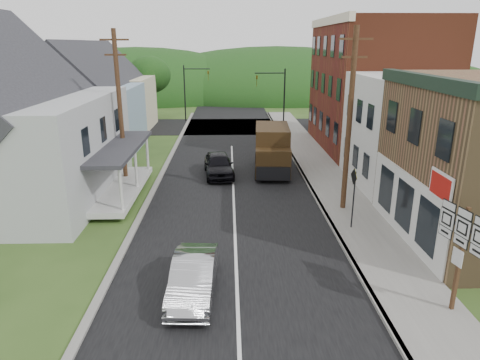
{
  "coord_description": "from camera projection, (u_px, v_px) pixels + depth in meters",
  "views": [
    {
      "loc": [
        -0.25,
        -16.89,
        8.2
      ],
      "look_at": [
        0.26,
        1.85,
        2.2
      ],
      "focal_mm": 32.0,
      "sensor_mm": 36.0,
      "label": 1
    }
  ],
  "objects": [
    {
      "name": "traffic_signal_right",
      "position": [
        277.0,
        93.0,
        39.92
      ],
      "size": [
        2.87,
        0.2,
        6.0
      ],
      "color": "black",
      "rests_on": "ground"
    },
    {
      "name": "forested_ridge",
      "position": [
        230.0,
        95.0,
        70.95
      ],
      "size": [
        90.0,
        30.0,
        16.0
      ],
      "primitive_type": "ellipsoid",
      "color": "#103811",
      "rests_on": "ground"
    },
    {
      "name": "warning_sign",
      "position": [
        354.0,
        190.0,
        19.09
      ],
      "size": [
        0.13,
        0.78,
        2.83
      ],
      "rotation": [
        0.0,
        0.0,
        0.06
      ],
      "color": "black",
      "rests_on": "sidewalk_right"
    },
    {
      "name": "silver_sedan",
      "position": [
        193.0,
        277.0,
        14.43
      ],
      "size": [
        1.58,
        4.12,
        1.34
      ],
      "primitive_type": "imported",
      "rotation": [
        0.0,
        0.0,
        -0.04
      ],
      "color": "#9E9EA2",
      "rests_on": "ground"
    },
    {
      "name": "curb_right",
      "position": [
        307.0,
        182.0,
        26.29
      ],
      "size": [
        0.2,
        55.0,
        0.15
      ],
      "primitive_type": "cube",
      "color": "slate",
      "rests_on": "ground"
    },
    {
      "name": "storefront_red",
      "position": [
        375.0,
        86.0,
        33.54
      ],
      "size": [
        8.0,
        12.0,
        10.0
      ],
      "primitive_type": "cube",
      "color": "maroon",
      "rests_on": "ground"
    },
    {
      "name": "house_gray",
      "position": [
        8.0,
        122.0,
        22.7
      ],
      "size": [
        10.2,
        12.24,
        8.35
      ],
      "color": "#ABADB0",
      "rests_on": "ground"
    },
    {
      "name": "route_sign_cluster",
      "position": [
        461.0,
        245.0,
        12.91
      ],
      "size": [
        0.45,
        1.95,
        3.46
      ],
      "rotation": [
        0.0,
        0.0,
        0.19
      ],
      "color": "#472D19",
      "rests_on": "sidewalk_right"
    },
    {
      "name": "tree_left_c",
      "position": [
        2.0,
        72.0,
        35.32
      ],
      "size": [
        5.8,
        5.8,
        8.41
      ],
      "color": "#382616",
      "rests_on": "ground"
    },
    {
      "name": "storefront_white",
      "position": [
        426.0,
        132.0,
        25.02
      ],
      "size": [
        8.0,
        7.0,
        6.5
      ],
      "primitive_type": "cube",
      "color": "silver",
      "rests_on": "ground"
    },
    {
      "name": "road",
      "position": [
        233.0,
        174.0,
        28.1
      ],
      "size": [
        9.0,
        90.0,
        0.02
      ],
      "primitive_type": "cube",
      "color": "black",
      "rests_on": "ground"
    },
    {
      "name": "ground",
      "position": [
        235.0,
        241.0,
        18.58
      ],
      "size": [
        120.0,
        120.0,
        0.0
      ],
      "primitive_type": "plane",
      "color": "#2D4719",
      "rests_on": "ground"
    },
    {
      "name": "traffic_signal_left",
      "position": [
        191.0,
        86.0,
        46.36
      ],
      "size": [
        2.87,
        0.2,
        6.0
      ],
      "color": "black",
      "rests_on": "ground"
    },
    {
      "name": "sidewalk_right",
      "position": [
        329.0,
        182.0,
        26.33
      ],
      "size": [
        2.8,
        55.0,
        0.15
      ],
      "primitive_type": "cube",
      "color": "slate",
      "rests_on": "ground"
    },
    {
      "name": "dark_sedan",
      "position": [
        219.0,
        165.0,
        27.53
      ],
      "size": [
        2.19,
        4.53,
        1.49
      ],
      "primitive_type": "imported",
      "rotation": [
        0.0,
        0.0,
        0.1
      ],
      "color": "black",
      "rests_on": "ground"
    },
    {
      "name": "tree_left_d",
      "position": [
        149.0,
        75.0,
        47.33
      ],
      "size": [
        4.8,
        4.8,
        6.94
      ],
      "color": "#382616",
      "rests_on": "ground"
    },
    {
      "name": "utility_pole_right",
      "position": [
        349.0,
        120.0,
        20.64
      ],
      "size": [
        1.6,
        0.26,
        9.0
      ],
      "color": "#472D19",
      "rests_on": "ground"
    },
    {
      "name": "cross_road",
      "position": [
        231.0,
        126.0,
        44.29
      ],
      "size": [
        60.0,
        9.0,
        0.02
      ],
      "primitive_type": "cube",
      "color": "black",
      "rests_on": "ground"
    },
    {
      "name": "delivery_van",
      "position": [
        272.0,
        150.0,
        28.14
      ],
      "size": [
        2.54,
        5.5,
        3.0
      ],
      "rotation": [
        0.0,
        0.0,
        -0.07
      ],
      "color": "black",
      "rests_on": "ground"
    },
    {
      "name": "house_cream",
      "position": [
        114.0,
        92.0,
        41.91
      ],
      "size": [
        7.14,
        8.16,
        7.28
      ],
      "color": "beige",
      "rests_on": "ground"
    },
    {
      "name": "curb_left",
      "position": [
        157.0,
        183.0,
        26.06
      ],
      "size": [
        0.3,
        55.0,
        0.12
      ],
      "primitive_type": "cube",
      "color": "slate",
      "rests_on": "ground"
    },
    {
      "name": "utility_pole_left",
      "position": [
        120.0,
        108.0,
        24.61
      ],
      "size": [
        1.6,
        0.26,
        9.0
      ],
      "color": "#472D19",
      "rests_on": "ground"
    },
    {
      "name": "house_blue",
      "position": [
        91.0,
        104.0,
        33.36
      ],
      "size": [
        7.14,
        8.16,
        7.28
      ],
      "color": "#809BAF",
      "rests_on": "ground"
    }
  ]
}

